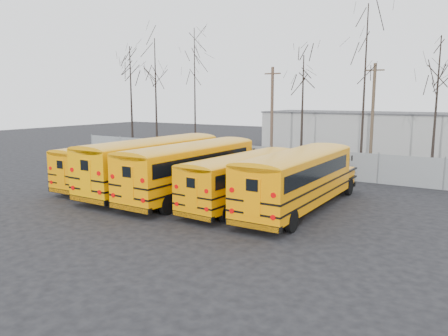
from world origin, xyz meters
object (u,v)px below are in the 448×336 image
Objects in this scene: bus_d at (244,175)px; utility_pole_right at (373,114)px; bus_b at (155,160)px; bus_e at (299,175)px; utility_pole_left at (272,115)px; bus_c at (193,165)px; bus_a at (118,160)px.

utility_pole_right is at bearing 85.70° from bus_d.
utility_pole_right reaches higher than bus_b.
bus_e is 1.37× the size of utility_pole_left.
bus_c is 18.76m from utility_pole_right.
bus_c is 1.03× the size of bus_e.
utility_pole_right is (11.86, 17.42, 2.71)m from bus_a.
bus_a is 12.53m from bus_e.
utility_pole_left is 8.36m from utility_pole_right.
bus_a is at bearing -179.09° from bus_d.
bus_d is 15.14m from utility_pole_left.
bus_d is at bearing -68.47° from utility_pole_left.
bus_d is (3.43, -0.02, -0.24)m from bus_c.
bus_c is at bearing -81.63° from utility_pole_left.
bus_c is at bearing -175.76° from bus_e.
bus_e is 15.89m from utility_pole_left.
bus_d is 1.23× the size of utility_pole_left.
bus_e is at bearing 13.03° from bus_d.
bus_e is (6.29, 0.50, -0.05)m from bus_c.
bus_a is 6.24m from bus_c.
bus_c is at bearing -3.31° from bus_a.
bus_c is at bearing -3.02° from bus_b.
bus_b is at bearing 177.24° from bus_c.
bus_a is at bearing -131.80° from utility_pole_right.
utility_pole_right is at bearing 27.77° from utility_pole_left.
utility_pole_left is at bearing -160.68° from utility_pole_right.
bus_d is (9.66, -0.31, -0.01)m from bus_a.
utility_pole_left is at bearing 120.84° from bus_e.
utility_pole_right is (-0.67, 17.22, 2.53)m from bus_e.
bus_a is at bearing -106.98° from utility_pole_left.
bus_b is 9.31m from bus_e.
bus_c reaches higher than bus_d.
bus_d is at bearing -2.45° from bus_a.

